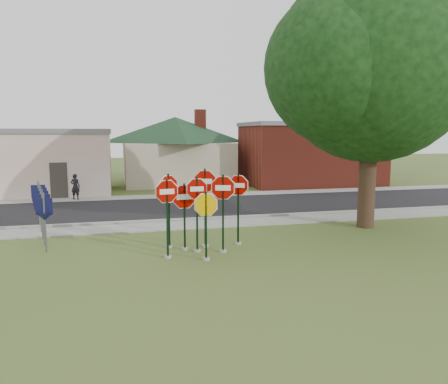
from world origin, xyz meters
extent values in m
plane|color=#425921|center=(0.00, 0.00, 0.00)|extent=(120.00, 120.00, 0.00)
cube|color=gray|center=(0.00, 5.50, 0.03)|extent=(60.00, 1.60, 0.06)
cube|color=black|center=(0.00, 10.00, 0.02)|extent=(60.00, 7.00, 0.04)
cube|color=gray|center=(0.00, 14.30, 0.03)|extent=(60.00, 1.60, 0.06)
cube|color=gray|center=(0.00, 6.50, 0.07)|extent=(60.00, 0.20, 0.14)
cylinder|color=gray|center=(-0.12, 1.36, 0.04)|extent=(0.24, 0.24, 0.08)
cube|color=black|center=(-0.12, 1.36, 1.26)|extent=(0.06, 0.05, 2.52)
cylinder|color=white|center=(-0.12, 1.36, 2.12)|extent=(0.98, 0.02, 0.98)
cylinder|color=#8F0600|center=(-0.12, 1.36, 2.12)|extent=(0.90, 0.03, 0.90)
cube|color=white|center=(-0.12, 1.36, 2.12)|extent=(0.45, 0.01, 0.16)
cylinder|color=gray|center=(-0.03, 0.34, 0.04)|extent=(0.24, 0.24, 0.08)
cube|color=black|center=(-0.03, 0.34, 1.08)|extent=(0.07, 0.06, 2.16)
cylinder|color=white|center=(-0.03, 0.34, 1.75)|extent=(1.00, 0.13, 1.01)
cylinder|color=#E1A500|center=(-0.03, 0.34, 1.75)|extent=(0.93, 0.13, 0.93)
cylinder|color=gray|center=(-1.16, 0.87, 0.04)|extent=(0.24, 0.24, 0.08)
cube|color=black|center=(-1.16, 0.87, 1.27)|extent=(0.07, 0.06, 2.54)
cylinder|color=white|center=(-1.16, 0.87, 2.13)|extent=(1.01, 0.18, 1.02)
cylinder|color=#8F0600|center=(-1.16, 0.87, 2.13)|extent=(0.93, 0.17, 0.94)
cube|color=white|center=(-1.16, 0.87, 2.13)|extent=(0.46, 0.08, 0.16)
cylinder|color=gray|center=(0.71, 1.11, 0.04)|extent=(0.24, 0.24, 0.08)
cube|color=black|center=(0.71, 1.11, 1.30)|extent=(0.07, 0.07, 2.60)
cylinder|color=white|center=(0.71, 1.11, 2.16)|extent=(1.04, 0.37, 1.09)
cylinder|color=#8F0600|center=(0.71, 1.11, 2.16)|extent=(0.96, 0.35, 1.01)
cube|color=white|center=(0.71, 1.11, 2.16)|extent=(0.48, 0.17, 0.17)
cylinder|color=gray|center=(0.27, 1.91, 0.04)|extent=(0.24, 0.24, 0.08)
cube|color=black|center=(0.27, 1.91, 1.37)|extent=(0.07, 0.07, 2.74)
cylinder|color=white|center=(0.27, 1.91, 2.30)|extent=(1.03, 0.34, 1.08)
cylinder|color=#8F0600|center=(0.27, 1.91, 2.30)|extent=(0.95, 0.32, 1.00)
cube|color=white|center=(0.27, 1.91, 2.30)|extent=(0.48, 0.16, 0.17)
cylinder|color=gray|center=(-0.48, 1.71, 0.04)|extent=(0.24, 0.24, 0.08)
cube|color=black|center=(-0.48, 1.71, 1.14)|extent=(0.06, 0.05, 2.27)
cylinder|color=white|center=(-0.48, 1.71, 1.82)|extent=(1.13, 0.10, 1.13)
cylinder|color=#8F0600|center=(-0.48, 1.71, 1.82)|extent=(1.05, 0.10, 1.05)
cube|color=white|center=(-0.48, 1.71, 1.82)|extent=(0.52, 0.05, 0.18)
cylinder|color=gray|center=(1.47, 1.97, 0.04)|extent=(0.24, 0.24, 0.08)
cube|color=black|center=(1.47, 1.97, 1.26)|extent=(0.08, 0.07, 2.53)
cylinder|color=white|center=(1.47, 1.97, 2.12)|extent=(0.87, 0.52, 1.00)
cylinder|color=#8F0600|center=(1.47, 1.97, 2.12)|extent=(0.81, 0.49, 0.93)
cube|color=white|center=(1.47, 1.97, 2.12)|extent=(0.40, 0.24, 0.16)
cylinder|color=gray|center=(-0.95, 2.13, 0.04)|extent=(0.24, 0.24, 0.08)
cube|color=black|center=(-0.95, 2.13, 1.28)|extent=(0.08, 0.07, 2.57)
cylinder|color=white|center=(-0.95, 2.13, 2.16)|extent=(0.91, 0.44, 1.00)
cylinder|color=#8F0600|center=(-0.95, 2.13, 2.16)|extent=(0.84, 0.41, 0.92)
cube|color=white|center=(-0.95, 2.13, 2.16)|extent=(0.42, 0.20, 0.16)
cube|color=#59595E|center=(-5.00, 2.50, 1.00)|extent=(0.05, 0.05, 2.00)
cube|color=black|center=(-5.00, 2.50, 1.55)|extent=(0.55, 0.13, 0.55)
cone|color=black|center=(-5.00, 2.50, 1.20)|extent=(0.65, 0.65, 0.25)
cube|color=#59595E|center=(-5.20, 3.50, 1.00)|extent=(0.05, 0.05, 2.00)
cube|color=black|center=(-5.20, 3.50, 1.55)|extent=(0.55, 0.09, 0.55)
cone|color=black|center=(-5.20, 3.50, 1.20)|extent=(0.62, 0.62, 0.25)
cube|color=#59595E|center=(-5.40, 4.50, 1.00)|extent=(0.05, 0.05, 2.00)
cube|color=black|center=(-5.40, 4.50, 1.55)|extent=(0.55, 0.05, 0.55)
cone|color=black|center=(-5.40, 4.50, 1.20)|extent=(0.58, 0.58, 0.25)
cube|color=#59595E|center=(-5.60, 5.50, 1.00)|extent=(0.05, 0.05, 2.00)
cube|color=black|center=(-5.60, 5.50, 1.55)|extent=(0.55, 0.05, 0.55)
cone|color=black|center=(-5.60, 5.50, 1.20)|extent=(0.58, 0.58, 0.25)
cube|color=#59595E|center=(-5.80, 6.50, 1.00)|extent=(0.05, 0.05, 2.00)
cube|color=black|center=(-5.80, 6.50, 1.55)|extent=(0.55, 0.09, 0.55)
cone|color=black|center=(-5.80, 6.50, 1.20)|extent=(0.62, 0.62, 0.25)
cube|color=silver|center=(-9.00, 18.00, 2.00)|extent=(12.00, 6.00, 4.00)
cube|color=slate|center=(-9.00, 18.00, 4.05)|extent=(12.20, 6.20, 0.30)
cube|color=#332D28|center=(-6.00, 15.02, 1.10)|extent=(1.00, 0.10, 2.20)
cube|color=#B6A691|center=(2.00, 22.00, 1.60)|extent=(8.00, 8.00, 3.20)
pyramid|color=#16321E|center=(2.00, 22.00, 5.20)|extent=(11.60, 11.60, 2.00)
cube|color=maroon|center=(4.00, 22.00, 5.00)|extent=(0.80, 0.80, 1.60)
cube|color=maroon|center=(12.00, 18.50, 2.25)|extent=(10.00, 6.00, 4.50)
cube|color=slate|center=(12.00, 18.50, 4.60)|extent=(10.20, 6.20, 0.30)
cube|color=white|center=(10.00, 15.55, 2.60)|extent=(2.00, 0.08, 0.90)
cylinder|color=black|center=(7.50, 3.50, 2.61)|extent=(0.70, 0.70, 5.22)
sphere|color=black|center=(7.50, 3.50, 6.71)|extent=(7.97, 7.97, 7.97)
cylinder|color=black|center=(22.00, 26.00, 2.00)|extent=(0.50, 0.50, 4.00)
sphere|color=black|center=(22.00, 26.00, 5.60)|extent=(5.60, 5.60, 5.60)
imported|color=black|center=(-5.00, 14.15, 0.82)|extent=(0.65, 0.54, 1.52)
camera|label=1|loc=(-2.69, -12.61, 3.93)|focal=35.00mm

